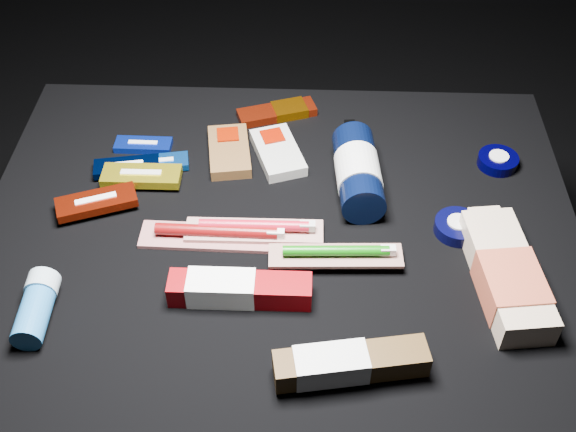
{
  "coord_description": "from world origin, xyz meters",
  "views": [
    {
      "loc": [
        0.05,
        -0.81,
        1.24
      ],
      "look_at": [
        0.01,
        0.01,
        0.42
      ],
      "focal_mm": 45.0,
      "sensor_mm": 36.0,
      "label": 1
    }
  ],
  "objects_px": {
    "bodywash_bottle": "(507,277)",
    "toothpaste_carton_red": "(234,289)",
    "lotion_bottle": "(358,171)",
    "deodorant_stick": "(36,307)"
  },
  "relations": [
    {
      "from": "lotion_bottle",
      "to": "deodorant_stick",
      "type": "relative_size",
      "value": 2.03
    },
    {
      "from": "bodywash_bottle",
      "to": "toothpaste_carton_red",
      "type": "bearing_deg",
      "value": 177.76
    },
    {
      "from": "lotion_bottle",
      "to": "toothpaste_carton_red",
      "type": "bearing_deg",
      "value": -131.71
    },
    {
      "from": "toothpaste_carton_red",
      "to": "lotion_bottle",
      "type": "bearing_deg",
      "value": 52.79
    },
    {
      "from": "deodorant_stick",
      "to": "toothpaste_carton_red",
      "type": "xyz_separation_m",
      "value": [
        0.28,
        0.05,
        -0.0
      ]
    },
    {
      "from": "bodywash_bottle",
      "to": "toothpaste_carton_red",
      "type": "height_order",
      "value": "bodywash_bottle"
    },
    {
      "from": "bodywash_bottle",
      "to": "toothpaste_carton_red",
      "type": "xyz_separation_m",
      "value": [
        -0.4,
        -0.03,
        -0.0
      ]
    },
    {
      "from": "lotion_bottle",
      "to": "toothpaste_carton_red",
      "type": "height_order",
      "value": "lotion_bottle"
    },
    {
      "from": "toothpaste_carton_red",
      "to": "bodywash_bottle",
      "type": "bearing_deg",
      "value": 5.0
    },
    {
      "from": "lotion_bottle",
      "to": "bodywash_bottle",
      "type": "xyz_separation_m",
      "value": [
        0.21,
        -0.21,
        -0.01
      ]
    }
  ]
}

